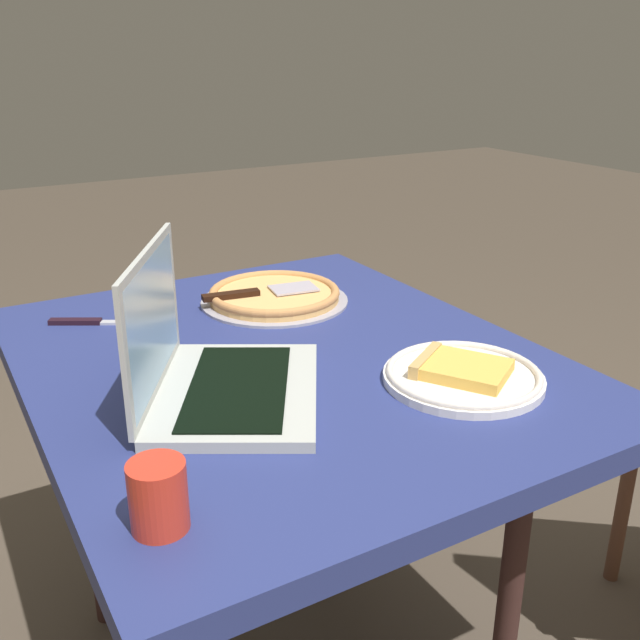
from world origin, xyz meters
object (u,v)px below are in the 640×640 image
laptop (211,369)px  drink_cup (158,495)px  pizza_tray (274,295)px  table_knife (98,322)px  dining_table (284,388)px  pizza_plate (462,374)px

laptop → drink_cup: (-0.28, 0.18, -0.01)m
pizza_tray → table_knife: 0.37m
dining_table → table_knife: bearing=37.4°
pizza_plate → pizza_tray: pizza_plate is taller
laptop → pizza_tray: size_ratio=1.33×
laptop → table_knife: laptop is taller
pizza_plate → drink_cup: (-0.12, 0.56, 0.03)m
pizza_tray → table_knife: pizza_tray is taller
pizza_plate → pizza_tray: bearing=10.4°
pizza_tray → table_knife: bearing=80.4°
pizza_tray → dining_table: bearing=156.6°
table_knife → drink_cup: drink_cup is taller
pizza_tray → drink_cup: size_ratio=3.75×
pizza_tray → pizza_plate: bearing=-169.6°
table_knife → drink_cup: size_ratio=2.65×
dining_table → drink_cup: size_ratio=12.31×
pizza_plate → laptop: bearing=67.5°
pizza_plate → table_knife: (0.57, 0.46, -0.01)m
drink_cup → laptop: bearing=-32.5°
laptop → drink_cup: 0.33m
dining_table → laptop: bearing=117.1°
dining_table → pizza_tray: (0.27, -0.12, 0.08)m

